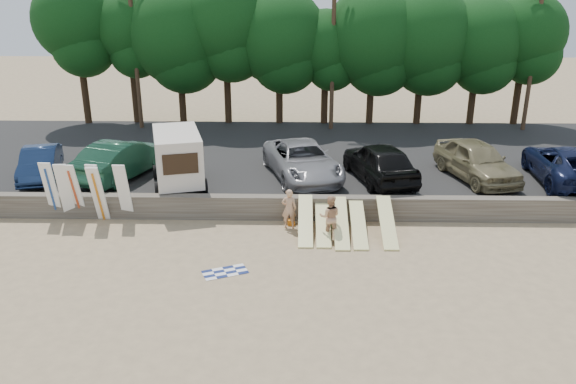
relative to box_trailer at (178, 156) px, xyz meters
name	(u,v)px	position (x,y,z in m)	size (l,w,h in m)	color
ground	(297,250)	(5.35, -5.10, -2.07)	(120.00, 120.00, 0.00)	tan
seawall	(298,208)	(5.35, -2.10, -1.57)	(44.00, 0.50, 1.00)	#6B6356
parking_lot	(299,159)	(5.35, 5.40, -1.72)	(44.00, 14.50, 0.70)	#282828
treeline	(302,33)	(5.47, 12.47, 4.29)	(32.93, 6.40, 9.38)	#382616
utility_poles	(333,52)	(7.35, 10.90, 3.35)	(25.80, 0.26, 9.00)	#473321
box_trailer	(178,156)	(0.00, 0.00, 0.00)	(2.97, 4.22, 2.45)	beige
car_0	(40,163)	(-6.63, 0.86, -0.66)	(1.51, 4.34, 1.43)	#132343
car_1	(122,159)	(-2.87, 1.10, -0.49)	(1.87, 5.37, 1.77)	#163F2A
car_2	(302,160)	(5.54, 1.27, -0.56)	(2.72, 5.89, 1.64)	gray
car_3	(380,162)	(9.06, 0.87, -0.47)	(2.14, 5.31, 1.81)	black
car_4	(476,160)	(13.56, 1.20, -0.48)	(2.11, 5.25, 1.79)	olive
car_5	(567,164)	(17.56, 0.89, -0.54)	(2.78, 6.02, 1.67)	#0E1533
surfboard_upright_0	(51,191)	(-4.73, -2.46, -0.79)	(0.50, 0.06, 2.60)	white
surfboard_upright_1	(65,192)	(-4.12, -2.53, -0.80)	(0.50, 0.06, 2.60)	white
surfboard_upright_2	(75,192)	(-3.74, -2.49, -0.81)	(0.50, 0.06, 2.60)	white
surfboard_upright_3	(98,192)	(-2.79, -2.53, -0.80)	(0.50, 0.06, 2.60)	white
surfboard_upright_4	(98,194)	(-2.72, -2.71, -0.83)	(0.50, 0.06, 2.60)	white
surfboard_upright_5	(124,192)	(-1.72, -2.54, -0.81)	(0.50, 0.06, 2.60)	white
surfboard_low_0	(306,220)	(5.66, -3.54, -1.53)	(0.56, 3.00, 0.07)	#F6F19B
surfboard_low_1	(323,222)	(6.34, -3.51, -1.63)	(0.56, 3.00, 0.07)	#F6F19B
surfboard_low_2	(341,222)	(7.02, -3.74, -1.53)	(0.56, 3.00, 0.07)	#F6F19B
surfboard_low_3	(358,223)	(7.71, -3.67, -1.59)	(0.56, 3.00, 0.07)	#F6F19B
surfboard_low_4	(387,222)	(8.82, -3.68, -1.51)	(0.56, 3.00, 0.07)	#F6F19B
beachgoer_a	(289,209)	(5.00, -3.04, -1.25)	(0.60, 0.39, 1.64)	tan
beachgoer_b	(330,217)	(6.59, -3.91, -1.22)	(0.83, 0.65, 1.71)	tan
cooler	(330,221)	(6.66, -2.70, -1.91)	(0.38, 0.30, 0.32)	#268C48
gear_bag	(291,222)	(5.09, -2.74, -1.96)	(0.30, 0.25, 0.22)	orange
beach_towel	(225,272)	(2.91, -6.83, -2.07)	(1.50, 1.50, 0.00)	white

